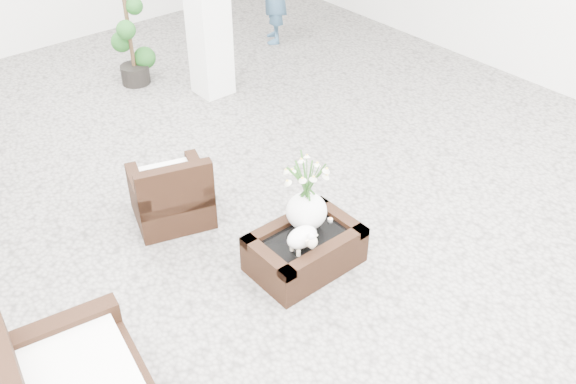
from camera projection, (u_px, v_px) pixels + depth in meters
ground at (281, 244)px, 5.64m from camera, size 11.00×11.00×0.00m
coffee_table at (305, 251)px, 5.32m from camera, size 0.90×0.60×0.31m
sheep_figurine at (302, 239)px, 5.04m from camera, size 0.28×0.23×0.21m
planter_narcissus at (307, 187)px, 5.11m from camera, size 0.44×0.44×0.80m
tealight at (330, 219)px, 5.39m from camera, size 0.04×0.04×0.03m
armchair at (170, 185)px, 5.74m from camera, size 0.83×0.81×0.71m
topiary at (128, 27)px, 7.75m from camera, size 0.40×0.40×1.50m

